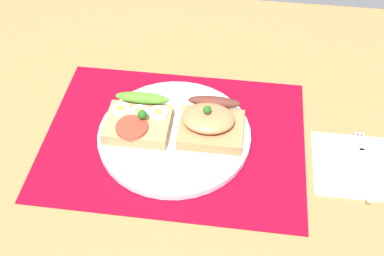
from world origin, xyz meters
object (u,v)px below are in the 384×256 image
Objects in this scene: plate at (174,135)px; napkin at (357,165)px; sandwich_egg_tomato at (138,121)px; fork at (364,163)px; sandwich_salmon at (210,122)px.

plate is 30.27cm from napkin.
sandwich_egg_tomato reaches higher than fork.
sandwich_salmon is 0.75× the size of fork.
fork is (25.23, -3.18, -2.78)cm from sandwich_salmon.
sandwich_salmon is at bearing 11.35° from plate.
sandwich_salmon reaches higher than fork.
fork is (37.30, -2.41, -2.33)cm from sandwich_egg_tomato.
fork is at bearing 11.32° from napkin.
sandwich_salmon is (12.07, 0.77, 0.46)cm from sandwich_egg_tomato.
napkin is at bearing -4.09° from sandwich_egg_tomato.
sandwich_salmon is 0.76× the size of napkin.
fork reaches higher than napkin.
sandwich_salmon reaches higher than napkin.
plate is 1.83× the size of napkin.
sandwich_salmon reaches higher than sandwich_egg_tomato.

